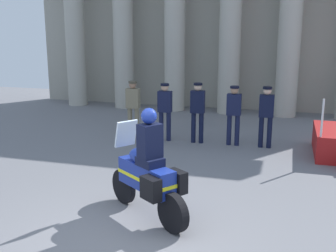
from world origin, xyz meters
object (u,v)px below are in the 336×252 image
(officer_in_row_3, at_px, (234,111))
(officer_in_row_4, at_px, (266,112))
(officer_in_row_2, at_px, (198,108))
(motorcycle_with_rider, at_px, (149,173))
(officer_in_row_0, at_px, (133,104))
(officer_in_row_1, at_px, (165,107))

(officer_in_row_3, relative_size, officer_in_row_4, 0.99)
(officer_in_row_2, xyz_separation_m, motorcycle_with_rider, (0.24, -4.89, -0.20))
(officer_in_row_0, bearing_deg, officer_in_row_2, 175.85)
(officer_in_row_2, xyz_separation_m, officer_in_row_4, (1.85, 0.04, -0.02))
(officer_in_row_2, height_order, motorcycle_with_rider, motorcycle_with_rider)
(officer_in_row_1, xyz_separation_m, motorcycle_with_rider, (1.17, -4.88, -0.17))
(officer_in_row_1, xyz_separation_m, officer_in_row_4, (2.78, 0.05, 0.01))
(officer_in_row_1, distance_m, officer_in_row_2, 0.94)
(officer_in_row_3, bearing_deg, officer_in_row_4, 179.12)
(officer_in_row_2, height_order, officer_in_row_4, officer_in_row_2)
(officer_in_row_2, bearing_deg, officer_in_row_0, -4.15)
(officer_in_row_4, relative_size, motorcycle_with_rider, 0.86)
(officer_in_row_0, xyz_separation_m, officer_in_row_3, (2.92, -0.07, -0.01))
(officer_in_row_0, bearing_deg, officer_in_row_1, 172.61)
(officer_in_row_2, height_order, officer_in_row_3, officer_in_row_2)
(officer_in_row_3, xyz_separation_m, motorcycle_with_rider, (-0.76, -4.92, -0.17))
(officer_in_row_1, height_order, officer_in_row_4, officer_in_row_4)
(officer_in_row_0, xyz_separation_m, officer_in_row_2, (1.93, -0.10, 0.02))
(officer_in_row_1, bearing_deg, officer_in_row_2, 179.30)
(officer_in_row_1, height_order, officer_in_row_2, officer_in_row_2)
(officer_in_row_2, distance_m, motorcycle_with_rider, 4.90)
(officer_in_row_2, relative_size, officer_in_row_3, 1.03)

